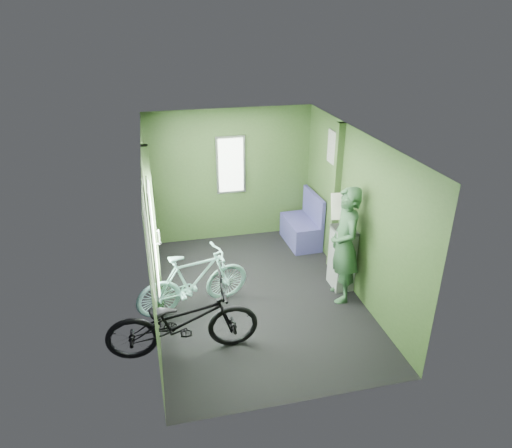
{
  "coord_description": "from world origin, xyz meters",
  "views": [
    {
      "loc": [
        -1.28,
        -5.34,
        3.71
      ],
      "look_at": [
        0.0,
        0.1,
        1.1
      ],
      "focal_mm": 32.0,
      "sensor_mm": 36.0,
      "label": 1
    }
  ],
  "objects_px": {
    "bench_seat": "(302,229)",
    "passenger": "(345,245)",
    "bicycle_black": "(185,352)",
    "waste_box": "(342,258)",
    "bicycle_mint": "(196,310)"
  },
  "relations": [
    {
      "from": "bench_seat",
      "to": "passenger",
      "type": "bearing_deg",
      "value": -91.95
    },
    {
      "from": "bicycle_black",
      "to": "waste_box",
      "type": "bearing_deg",
      "value": -66.88
    },
    {
      "from": "bicycle_black",
      "to": "waste_box",
      "type": "relative_size",
      "value": 1.89
    },
    {
      "from": "waste_box",
      "to": "bicycle_black",
      "type": "bearing_deg",
      "value": -157.98
    },
    {
      "from": "bicycle_mint",
      "to": "bicycle_black",
      "type": "bearing_deg",
      "value": 151.69
    },
    {
      "from": "bicycle_mint",
      "to": "passenger",
      "type": "height_order",
      "value": "passenger"
    },
    {
      "from": "bicycle_mint",
      "to": "bench_seat",
      "type": "bearing_deg",
      "value": -65.93
    },
    {
      "from": "passenger",
      "to": "bicycle_black",
      "type": "bearing_deg",
      "value": -66.71
    },
    {
      "from": "waste_box",
      "to": "bench_seat",
      "type": "height_order",
      "value": "waste_box"
    },
    {
      "from": "bench_seat",
      "to": "waste_box",
      "type": "bearing_deg",
      "value": -87.58
    },
    {
      "from": "bicycle_mint",
      "to": "bench_seat",
      "type": "height_order",
      "value": "bench_seat"
    },
    {
      "from": "bicycle_black",
      "to": "waste_box",
      "type": "xyz_separation_m",
      "value": [
        2.38,
        0.96,
        0.47
      ]
    },
    {
      "from": "waste_box",
      "to": "bench_seat",
      "type": "bearing_deg",
      "value": 94.54
    },
    {
      "from": "passenger",
      "to": "waste_box",
      "type": "bearing_deg",
      "value": 164.68
    },
    {
      "from": "bicycle_black",
      "to": "bicycle_mint",
      "type": "relative_size",
      "value": 1.13
    }
  ]
}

